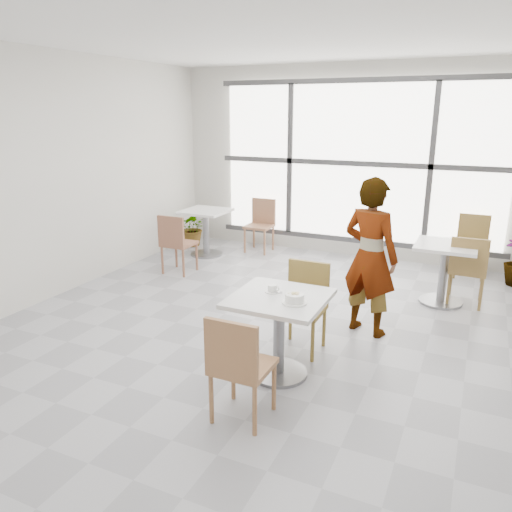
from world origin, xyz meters
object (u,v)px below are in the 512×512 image
at_px(person, 370,257).
at_px(plant_left, 193,227).
at_px(oatmeal_bowl, 295,298).
at_px(bg_chair_left_near, 176,240).
at_px(main_table, 279,321).
at_px(bg_chair_right_far, 472,241).
at_px(chair_far, 305,300).
at_px(bg_table_left, 206,226).
at_px(bg_table_right, 444,265).
at_px(bg_chair_left_far, 261,221).
at_px(bg_chair_right_near, 468,266).
at_px(chair_near, 238,363).
at_px(coffee_cup, 273,289).

bearing_deg(person, plant_left, -14.25).
distance_m(oatmeal_bowl, bg_chair_left_near, 3.37).
xyz_separation_m(main_table, bg_chair_left_near, (-2.43, 2.03, -0.02)).
bearing_deg(bg_chair_right_far, plant_left, -176.24).
xyz_separation_m(chair_far, bg_table_left, (-2.56, 2.45, -0.01)).
distance_m(bg_table_left, bg_table_right, 3.75).
bearing_deg(bg_chair_left_near, bg_chair_right_far, -155.84).
xyz_separation_m(person, bg_table_left, (-3.04, 1.83, -0.34)).
bearing_deg(bg_chair_left_far, bg_chair_right_near, -20.87).
distance_m(person, plant_left, 4.23).
distance_m(chair_near, bg_table_left, 4.60).
bearing_deg(chair_near, coffee_cup, -84.18).
distance_m(person, bg_chair_left_near, 3.06).
bearing_deg(bg_table_left, bg_chair_right_near, -8.67).
height_order(oatmeal_bowl, bg_table_right, oatmeal_bowl).
height_order(bg_table_left, plant_left, bg_table_left).
height_order(main_table, bg_chair_right_near, bg_chair_right_near).
bearing_deg(chair_near, bg_chair_right_near, -113.90).
bearing_deg(main_table, bg_table_left, 129.62).
height_order(main_table, plant_left, main_table).
relative_size(bg_chair_left_near, bg_chair_left_far, 1.00).
distance_m(chair_near, chair_far, 1.39).
bearing_deg(person, bg_chair_left_far, -28.51).
distance_m(bg_chair_left_near, bg_chair_left_far, 1.77).
height_order(oatmeal_bowl, plant_left, oatmeal_bowl).
height_order(coffee_cup, bg_chair_left_far, bg_chair_left_far).
relative_size(chair_far, oatmeal_bowl, 4.14).
bearing_deg(main_table, bg_chair_left_near, 140.09).
distance_m(main_table, plant_left, 4.62).
bearing_deg(plant_left, bg_chair_left_near, -66.96).
xyz_separation_m(coffee_cup, person, (0.60, 1.16, 0.05)).
height_order(main_table, oatmeal_bowl, oatmeal_bowl).
height_order(oatmeal_bowl, person, person).
xyz_separation_m(oatmeal_bowl, person, (0.34, 1.32, 0.04)).
bearing_deg(bg_chair_left_near, main_table, 140.09).
relative_size(oatmeal_bowl, bg_chair_left_far, 0.24).
bearing_deg(bg_table_left, oatmeal_bowl, -49.35).
relative_size(chair_near, person, 0.52).
distance_m(coffee_cup, bg_chair_left_far, 4.04).
xyz_separation_m(bg_table_right, bg_chair_left_far, (-3.00, 1.26, 0.01)).
bearing_deg(chair_near, bg_table_right, -109.98).
height_order(chair_near, coffee_cup, chair_near).
bearing_deg(coffee_cup, bg_chair_right_near, 57.46).
distance_m(chair_far, plant_left, 4.20).
bearing_deg(bg_table_left, main_table, -50.38).
relative_size(chair_far, plant_left, 1.34).
height_order(chair_near, chair_far, same).
bearing_deg(bg_table_left, chair_far, -43.81).
bearing_deg(bg_chair_right_near, bg_chair_left_far, -20.87).
bearing_deg(oatmeal_bowl, coffee_cup, 148.85).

